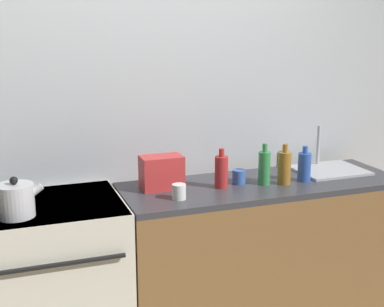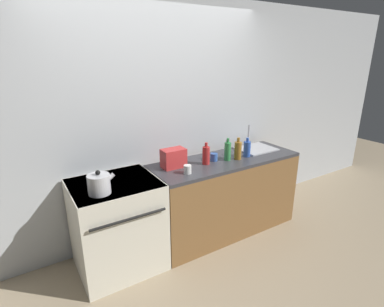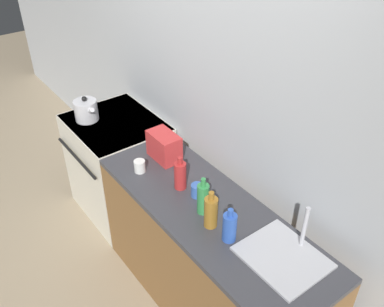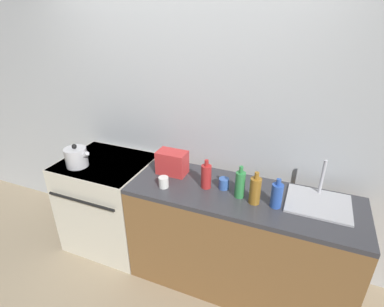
{
  "view_description": "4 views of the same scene",
  "coord_description": "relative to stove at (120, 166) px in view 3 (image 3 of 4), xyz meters",
  "views": [
    {
      "loc": [
        -0.86,
        -2.5,
        1.84
      ],
      "look_at": [
        0.16,
        0.31,
        1.12
      ],
      "focal_mm": 50.0,
      "sensor_mm": 36.0,
      "label": 1
    },
    {
      "loc": [
        -1.38,
        -2.16,
        2.02
      ],
      "look_at": [
        0.22,
        0.39,
        1.01
      ],
      "focal_mm": 28.0,
      "sensor_mm": 36.0,
      "label": 2
    },
    {
      "loc": [
        2.1,
        -0.94,
        2.67
      ],
      "look_at": [
        0.33,
        0.39,
        1.12
      ],
      "focal_mm": 40.0,
      "sensor_mm": 36.0,
      "label": 3
    },
    {
      "loc": [
        0.98,
        -1.57,
        2.16
      ],
      "look_at": [
        0.2,
        0.34,
        1.14
      ],
      "focal_mm": 28.0,
      "sensor_mm": 36.0,
      "label": 4
    }
  ],
  "objects": [
    {
      "name": "ground_plane",
      "position": [
        0.65,
        -0.34,
        -0.46
      ],
      "size": [
        12.0,
        12.0,
        0.0
      ],
      "primitive_type": "plane",
      "color": "tan"
    },
    {
      "name": "wall_back",
      "position": [
        0.65,
        0.39,
        0.84
      ],
      "size": [
        8.0,
        0.05,
        2.6
      ],
      "color": "silver",
      "rests_on": "ground_plane"
    },
    {
      "name": "stove",
      "position": [
        0.0,
        0.0,
        0.0
      ],
      "size": [
        0.79,
        0.71,
        0.9
      ],
      "color": "silver",
      "rests_on": "ground_plane"
    },
    {
      "name": "counter_block",
      "position": [
        1.27,
        -0.03,
        -0.01
      ],
      "size": [
        1.74,
        0.6,
        0.9
      ],
      "color": "brown",
      "rests_on": "ground_plane"
    },
    {
      "name": "kettle",
      "position": [
        -0.17,
        -0.15,
        0.52
      ],
      "size": [
        0.24,
        0.19,
        0.21
      ],
      "color": "silver",
      "rests_on": "stove"
    },
    {
      "name": "toaster",
      "position": [
        0.66,
        0.05,
        0.54
      ],
      "size": [
        0.24,
        0.15,
        0.2
      ],
      "color": "red",
      "rests_on": "counter_block"
    },
    {
      "name": "sink_tray",
      "position": [
        1.8,
        0.05,
        0.45
      ],
      "size": [
        0.43,
        0.37,
        0.28
      ],
      "color": "#B7B7BC",
      "rests_on": "counter_block"
    },
    {
      "name": "bottle_blue",
      "position": [
        1.52,
        -0.1,
        0.53
      ],
      "size": [
        0.08,
        0.08,
        0.22
      ],
      "color": "#2D56B7",
      "rests_on": "counter_block"
    },
    {
      "name": "bottle_green",
      "position": [
        1.26,
        -0.08,
        0.54
      ],
      "size": [
        0.07,
        0.07,
        0.25
      ],
      "color": "#338C47",
      "rests_on": "counter_block"
    },
    {
      "name": "bottle_amber",
      "position": [
        1.38,
        -0.11,
        0.54
      ],
      "size": [
        0.08,
        0.08,
        0.25
      ],
      "color": "#9E6B23",
      "rests_on": "counter_block"
    },
    {
      "name": "bottle_red",
      "position": [
        0.99,
        -0.05,
        0.54
      ],
      "size": [
        0.08,
        0.08,
        0.24
      ],
      "color": "#B72828",
      "rests_on": "counter_block"
    },
    {
      "name": "cup_blue",
      "position": [
        1.12,
        -0.01,
        0.48
      ],
      "size": [
        0.08,
        0.08,
        0.09
      ],
      "color": "#3860B2",
      "rests_on": "counter_block"
    },
    {
      "name": "cup_white",
      "position": [
        0.69,
        -0.17,
        0.48
      ],
      "size": [
        0.08,
        0.08,
        0.09
      ],
      "color": "white",
      "rests_on": "counter_block"
    }
  ]
}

